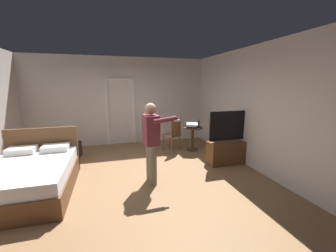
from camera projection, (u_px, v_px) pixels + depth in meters
The scene contains 12 objects.
ground_plane at pixel (130, 178), 4.33m from camera, with size 6.16×6.16×0.00m, color olive.
wall_back at pixel (120, 101), 6.68m from camera, with size 5.84×0.12×2.79m, color silver.
wall_right at pixel (252, 108), 4.83m from camera, with size 0.12×5.69×2.79m, color silver.
doorway_frame at pixel (121, 107), 6.64m from camera, with size 0.93×0.08×2.13m.
bed at pixel (31, 176), 3.71m from camera, with size 1.40×1.96×1.02m.
tv_flatscreen at pixel (231, 148), 5.11m from camera, with size 1.22×0.40×1.31m.
side_table at pixel (193, 135), 6.09m from camera, with size 0.58×0.58×0.70m.
laptop at pixel (192, 126), 5.99m from camera, with size 0.42×0.42×0.16m.
bottle_on_table at pixel (198, 124), 5.99m from camera, with size 0.06×0.06×0.24m.
wooden_chair at pixel (173, 133), 5.99m from camera, with size 0.58×0.58×0.99m.
person_blue_shirt at pixel (152, 139), 3.97m from camera, with size 0.66×0.54×1.59m.
suitcase_dark at pixel (69, 150), 5.54m from camera, with size 0.58×0.37×0.41m, color black.
Camera 1 is at (-0.35, -4.09, 1.92)m, focal length 22.07 mm.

